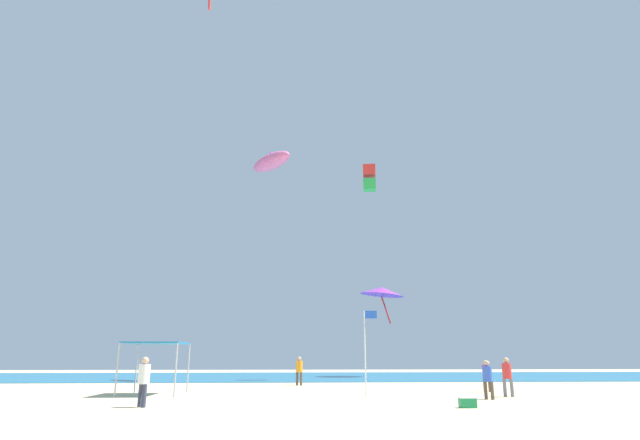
{
  "coord_description": "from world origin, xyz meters",
  "views": [
    {
      "loc": [
        -1.32,
        -19.95,
        1.73
      ],
      "look_at": [
        0.46,
        8.57,
        9.42
      ],
      "focal_mm": 28.65,
      "sensor_mm": 36.0,
      "label": 1
    }
  ],
  "objects_px": {
    "kite_box_red": "(369,178)",
    "banner_flag": "(366,345)",
    "person_far_shore": "(486,373)",
    "person_central": "(144,377)",
    "kite_delta_purple": "(382,291)",
    "person_leftmost": "(299,368)",
    "canopy_tent": "(157,345)",
    "kite_inflatable_pink": "(271,162)",
    "person_near_tent": "(488,376)",
    "cooler_box": "(468,403)",
    "person_rightmost": "(507,374)"
  },
  "relations": [
    {
      "from": "person_central",
      "to": "kite_delta_purple",
      "type": "xyz_separation_m",
      "value": [
        14.01,
        28.14,
        6.71
      ]
    },
    {
      "from": "kite_delta_purple",
      "to": "cooler_box",
      "type": "bearing_deg",
      "value": 13.79
    },
    {
      "from": "person_far_shore",
      "to": "kite_inflatable_pink",
      "type": "height_order",
      "value": "kite_inflatable_pink"
    },
    {
      "from": "person_central",
      "to": "kite_delta_purple",
      "type": "height_order",
      "value": "kite_delta_purple"
    },
    {
      "from": "banner_flag",
      "to": "kite_delta_purple",
      "type": "height_order",
      "value": "kite_delta_purple"
    },
    {
      "from": "person_near_tent",
      "to": "banner_flag",
      "type": "xyz_separation_m",
      "value": [
        -4.96,
        1.42,
        1.34
      ]
    },
    {
      "from": "person_leftmost",
      "to": "person_rightmost",
      "type": "distance_m",
      "value": 13.64
    },
    {
      "from": "canopy_tent",
      "to": "kite_inflatable_pink",
      "type": "bearing_deg",
      "value": 73.38
    },
    {
      "from": "canopy_tent",
      "to": "person_leftmost",
      "type": "relative_size",
      "value": 1.77
    },
    {
      "from": "kite_box_red",
      "to": "banner_flag",
      "type": "bearing_deg",
      "value": 88.48
    },
    {
      "from": "kite_inflatable_pink",
      "to": "kite_delta_purple",
      "type": "xyz_separation_m",
      "value": [
        10.5,
        6.34,
        -10.32
      ]
    },
    {
      "from": "banner_flag",
      "to": "kite_box_red",
      "type": "height_order",
      "value": "kite_box_red"
    },
    {
      "from": "person_far_shore",
      "to": "person_leftmost",
      "type": "bearing_deg",
      "value": -43.37
    },
    {
      "from": "person_far_shore",
      "to": "person_near_tent",
      "type": "bearing_deg",
      "value": 61.66
    },
    {
      "from": "cooler_box",
      "to": "banner_flag",
      "type": "bearing_deg",
      "value": 119.66
    },
    {
      "from": "person_central",
      "to": "canopy_tent",
      "type": "bearing_deg",
      "value": -29.79
    },
    {
      "from": "person_rightmost",
      "to": "person_central",
      "type": "bearing_deg",
      "value": -137.76
    },
    {
      "from": "person_central",
      "to": "banner_flag",
      "type": "relative_size",
      "value": 0.46
    },
    {
      "from": "person_central",
      "to": "person_leftmost",
      "type": "bearing_deg",
      "value": -63.14
    },
    {
      "from": "person_leftmost",
      "to": "person_rightmost",
      "type": "xyz_separation_m",
      "value": [
        9.22,
        -10.06,
        -0.03
      ]
    },
    {
      "from": "person_far_shore",
      "to": "kite_inflatable_pink",
      "type": "bearing_deg",
      "value": -58.51
    },
    {
      "from": "person_far_shore",
      "to": "person_central",
      "type": "bearing_deg",
      "value": 17.28
    },
    {
      "from": "person_near_tent",
      "to": "kite_box_red",
      "type": "xyz_separation_m",
      "value": [
        -1.61,
        19.57,
        15.95
      ]
    },
    {
      "from": "person_leftmost",
      "to": "cooler_box",
      "type": "height_order",
      "value": "person_leftmost"
    },
    {
      "from": "person_leftmost",
      "to": "person_central",
      "type": "relative_size",
      "value": 1.01
    },
    {
      "from": "person_leftmost",
      "to": "banner_flag",
      "type": "bearing_deg",
      "value": -34.86
    },
    {
      "from": "person_central",
      "to": "person_far_shore",
      "type": "relative_size",
      "value": 1.1
    },
    {
      "from": "person_far_shore",
      "to": "banner_flag",
      "type": "height_order",
      "value": "banner_flag"
    },
    {
      "from": "canopy_tent",
      "to": "person_rightmost",
      "type": "height_order",
      "value": "canopy_tent"
    },
    {
      "from": "person_near_tent",
      "to": "cooler_box",
      "type": "bearing_deg",
      "value": -77.92
    },
    {
      "from": "person_leftmost",
      "to": "kite_inflatable_pink",
      "type": "xyz_separation_m",
      "value": [
        -2.44,
        7.74,
        17.03
      ]
    },
    {
      "from": "person_near_tent",
      "to": "kite_inflatable_pink",
      "type": "relative_size",
      "value": 0.35
    },
    {
      "from": "cooler_box",
      "to": "kite_inflatable_pink",
      "type": "relative_size",
      "value": 0.12
    },
    {
      "from": "person_near_tent",
      "to": "banner_flag",
      "type": "bearing_deg",
      "value": -152.33
    },
    {
      "from": "person_central",
      "to": "kite_delta_purple",
      "type": "relative_size",
      "value": 0.33
    },
    {
      "from": "cooler_box",
      "to": "kite_inflatable_pink",
      "type": "height_order",
      "value": "kite_inflatable_pink"
    },
    {
      "from": "person_near_tent",
      "to": "person_rightmost",
      "type": "bearing_deg",
      "value": 87.96
    },
    {
      "from": "person_leftmost",
      "to": "person_rightmost",
      "type": "bearing_deg",
      "value": -7.94
    },
    {
      "from": "kite_box_red",
      "to": "kite_delta_purple",
      "type": "relative_size",
      "value": 0.44
    },
    {
      "from": "canopy_tent",
      "to": "person_leftmost",
      "type": "bearing_deg",
      "value": 47.87
    },
    {
      "from": "person_rightmost",
      "to": "kite_box_red",
      "type": "xyz_separation_m",
      "value": [
        -3.06,
        18.15,
        15.87
      ]
    },
    {
      "from": "person_central",
      "to": "person_far_shore",
      "type": "distance_m",
      "value": 17.09
    },
    {
      "from": "kite_box_red",
      "to": "person_central",
      "type": "bearing_deg",
      "value": 70.31
    },
    {
      "from": "cooler_box",
      "to": "kite_delta_purple",
      "type": "distance_m",
      "value": 30.14
    },
    {
      "from": "kite_box_red",
      "to": "person_near_tent",
      "type": "bearing_deg",
      "value": 103.65
    },
    {
      "from": "person_far_shore",
      "to": "cooler_box",
      "type": "bearing_deg",
      "value": 56.6
    },
    {
      "from": "person_leftmost",
      "to": "kite_box_red",
      "type": "height_order",
      "value": "kite_box_red"
    },
    {
      "from": "canopy_tent",
      "to": "kite_delta_purple",
      "type": "xyz_separation_m",
      "value": [
        15.15,
        21.92,
        5.45
      ]
    },
    {
      "from": "person_near_tent",
      "to": "person_far_shore",
      "type": "relative_size",
      "value": 1.01
    },
    {
      "from": "banner_flag",
      "to": "kite_inflatable_pink",
      "type": "bearing_deg",
      "value": 106.4
    }
  ]
}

